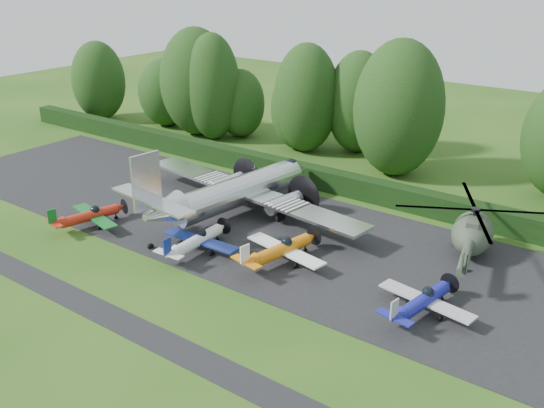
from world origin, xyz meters
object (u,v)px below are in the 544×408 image
Objects in this scene: transport_plane at (236,192)px; light_plane_white at (197,241)px; light_plane_red at (90,216)px; light_plane_blue at (423,301)px; helicopter at (473,230)px; light_plane_orange at (281,250)px.

light_plane_white is at bearing -81.24° from transport_plane.
light_plane_red is 0.95× the size of light_plane_white.
transport_plane is 20.08m from light_plane_blue.
light_plane_white is 20.54m from helicopter.
light_plane_orange reaches higher than light_plane_blue.
light_plane_white is at bearing 177.15° from light_plane_blue.
transport_plane is 19.39m from helicopter.
helicopter is (-0.46, 10.03, 0.97)m from light_plane_blue.
helicopter is (27.15, 13.59, 1.00)m from light_plane_red.
light_plane_white reaches higher than light_plane_blue.
helicopter reaches higher than light_plane_white.
light_plane_blue is 10.09m from helicopter.
transport_plane is 3.65× the size of light_plane_blue.
transport_plane is at bearing 33.32° from light_plane_red.
light_plane_white is 1.02× the size of light_plane_blue.
light_plane_blue is at bearing -6.56° from light_plane_red.
transport_plane is 1.82× the size of helicopter.
helicopter reaches higher than light_plane_orange.
light_plane_blue is (27.62, 3.56, 0.03)m from light_plane_red.
light_plane_orange is 0.54× the size of helicopter.
light_plane_blue reaches higher than light_plane_red.
light_plane_red is at bearing -140.17° from helicopter.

